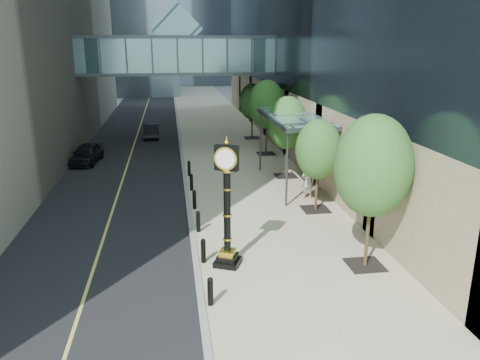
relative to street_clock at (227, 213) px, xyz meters
name	(u,v)px	position (x,y,z in m)	size (l,w,h in m)	color
ground	(296,316)	(1.77, -3.86, -2.24)	(320.00, 320.00, 0.00)	gray
road	(141,122)	(-5.23, 36.14, -2.23)	(8.00, 180.00, 0.02)	black
sidewalk	(213,120)	(2.77, 36.14, -2.21)	(8.00, 180.00, 0.06)	#B6B08C
curb	(178,121)	(-1.23, 36.14, -2.21)	(0.25, 180.00, 0.07)	gray
skywalk	(177,53)	(-1.23, 24.14, 5.47)	(17.00, 4.20, 5.80)	slate
entrance_canopy	(294,118)	(5.25, 10.14, 1.95)	(3.00, 8.00, 4.38)	#383F44
bollard_row	(196,211)	(-0.93, 5.14, -1.73)	(0.20, 16.20, 0.90)	black
street_trees	(291,123)	(5.37, 11.27, 1.50)	(2.92, 28.67, 6.00)	black
street_clock	(227,213)	(0.00, 0.00, 0.00)	(1.25, 1.25, 5.04)	black
pedestrian	(308,182)	(5.47, 7.53, -1.22)	(0.70, 0.46, 1.93)	#A39F96
car_near	(87,153)	(-8.17, 17.87, -1.51)	(1.69, 4.19, 1.43)	black
car_far	(151,130)	(-3.85, 26.93, -1.56)	(1.40, 4.02, 1.33)	black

